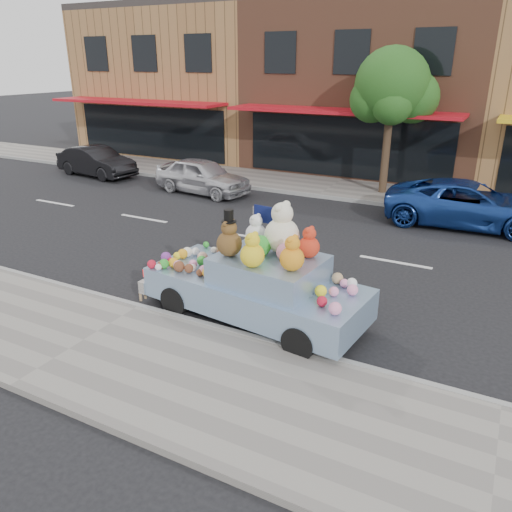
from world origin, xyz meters
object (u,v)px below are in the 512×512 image
Objects in this scene: car_dark at (96,161)px; art_car at (257,281)px; car_blue at (468,204)px; car_silver at (202,176)px; street_tree at (393,92)px.

art_car reaches higher than car_dark.
car_blue reaches higher than car_dark.
car_silver is 0.83× the size of art_car.
street_tree is 5.07m from car_blue.
car_dark is at bearing 86.71° from car_blue.
car_blue is 1.04× the size of art_car.
car_blue is (3.17, -2.55, -3.02)m from street_tree.
car_silver is 0.79× the size of car_blue.
car_blue is (9.33, 0.36, 0.02)m from car_silver.
car_silver is at bearing -86.36° from car_dark.
car_silver is 5.73m from car_dark.
car_dark is at bearing 93.62° from car_silver.
car_dark is at bearing -168.00° from street_tree.
car_blue is at bearing -80.30° from car_silver.
art_car is (6.39, -7.82, 0.15)m from car_silver.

